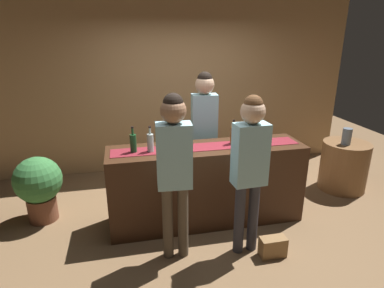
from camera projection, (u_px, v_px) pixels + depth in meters
ground_plane at (206, 219)px, 4.16m from camera, size 10.00×10.00×0.00m
back_wall at (179, 84)px, 5.43m from camera, size 6.00×0.12×2.90m
bar_counter at (207, 184)px, 3.99m from camera, size 2.37×0.60×0.99m
counter_runner_cloth at (207, 147)px, 3.83m from camera, size 2.25×0.28×0.01m
wine_bottle_amber at (233, 135)px, 3.90m from camera, size 0.07×0.07×0.30m
wine_bottle_clear at (150, 142)px, 3.64m from camera, size 0.07×0.07×0.30m
wine_bottle_green at (133, 143)px, 3.62m from camera, size 0.07×0.07×0.30m
wine_glass_near_customer at (261, 134)px, 3.97m from camera, size 0.07×0.07×0.14m
wine_glass_mid_counter at (172, 142)px, 3.67m from camera, size 0.07×0.07×0.14m
bartender at (204, 122)px, 4.34m from camera, size 0.36×0.25×1.81m
customer_sipping at (250, 160)px, 3.22m from camera, size 0.35×0.24×1.73m
customer_browsing at (174, 161)px, 3.13m from camera, size 0.35×0.25×1.76m
round_side_table at (344, 166)px, 4.87m from camera, size 0.68×0.68×0.74m
vase_on_side_table at (347, 136)px, 4.64m from camera, size 0.13×0.13×0.24m
potted_plant_tall at (39, 185)px, 4.00m from camera, size 0.58×0.58×0.84m
handbag at (273, 247)px, 3.44m from camera, size 0.28×0.14×0.22m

